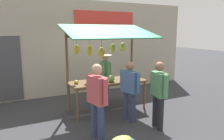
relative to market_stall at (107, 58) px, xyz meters
name	(u,v)px	position (x,y,z in m)	size (l,w,h in m)	color
ground_plane	(107,110)	(0.00, 0.03, -1.55)	(40.00, 40.00, 0.00)	#38383D
street_backdrop	(81,48)	(0.06, -2.16, 0.15)	(9.00, 0.30, 3.40)	#B2A893
market_stall	(107,58)	(0.00, 0.00, 0.00)	(2.50, 1.46, 2.50)	brown
vendor_with_sunhat	(105,74)	(-0.29, -0.72, -0.63)	(0.41, 0.68, 1.58)	navy
shopper_with_ponytail	(97,97)	(0.96, 1.55, -0.60)	(0.30, 0.69, 1.65)	navy
shopper_in_grey_tee	(159,91)	(-0.56, 1.66, -0.62)	(0.31, 0.68, 1.61)	#232328
shopper_in_striped_shirt	(130,88)	(-0.17, 0.99, -0.66)	(0.33, 0.66, 1.55)	navy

